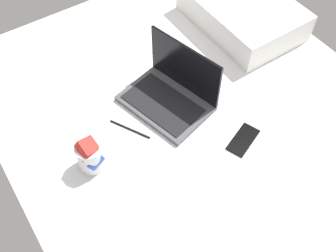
{
  "coord_description": "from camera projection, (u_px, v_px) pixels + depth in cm",
  "views": [
    {
      "loc": [
        67.42,
        -61.24,
        138.88
      ],
      "look_at": [
        -2.22,
        -14.61,
        24.0
      ],
      "focal_mm": 42.77,
      "sensor_mm": 36.0,
      "label": 1
    }
  ],
  "objects": [
    {
      "name": "snack_cup",
      "position": [
        90.0,
        156.0,
        1.35
      ],
      "size": [
        9.57,
        9.0,
        14.89
      ],
      "color": "silver",
      "rests_on": "bed_mattress"
    },
    {
      "name": "bed_mattress",
      "position": [
        202.0,
        135.0,
        1.58
      ],
      "size": [
        180.0,
        140.0,
        18.0
      ],
      "primitive_type": "cube",
      "color": "white",
      "rests_on": "ground"
    },
    {
      "name": "pillow",
      "position": [
        242.0,
        12.0,
        1.79
      ],
      "size": [
        52.0,
        36.0,
        13.0
      ],
      "primitive_type": "cube",
      "color": "white",
      "rests_on": "bed_mattress"
    },
    {
      "name": "cell_phone",
      "position": [
        243.0,
        140.0,
        1.45
      ],
      "size": [
        11.42,
        15.51,
        0.8
      ],
      "primitive_type": "cube",
      "rotation": [
        0.0,
        0.0,
        3.51
      ],
      "color": "black",
      "rests_on": "bed_mattress"
    },
    {
      "name": "laptop",
      "position": [
        171.0,
        93.0,
        1.53
      ],
      "size": [
        37.63,
        30.38,
        23.0
      ],
      "rotation": [
        0.0,
        0.0,
        0.25
      ],
      "color": "#4C4C51",
      "rests_on": "bed_mattress"
    },
    {
      "name": "charger_cable",
      "position": [
        130.0,
        129.0,
        1.48
      ],
      "size": [
        15.21,
        8.67,
        0.6
      ],
      "primitive_type": "cube",
      "rotation": [
        0.0,
        0.0,
        0.5
      ],
      "color": "black",
      "rests_on": "bed_mattress"
    }
  ]
}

